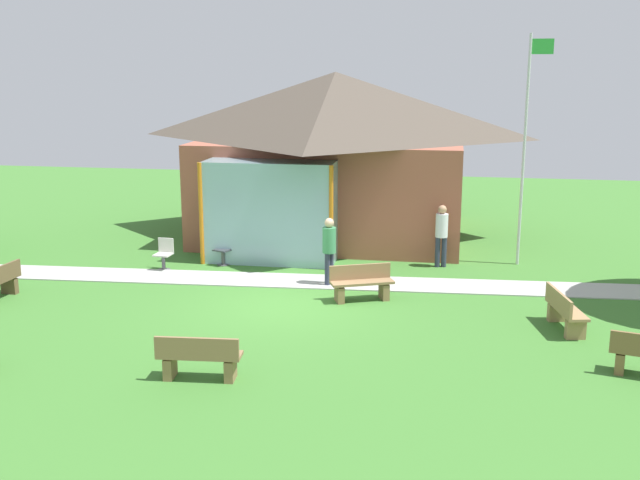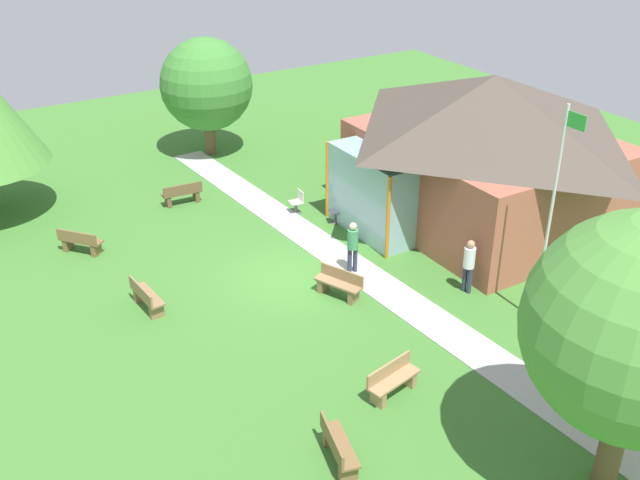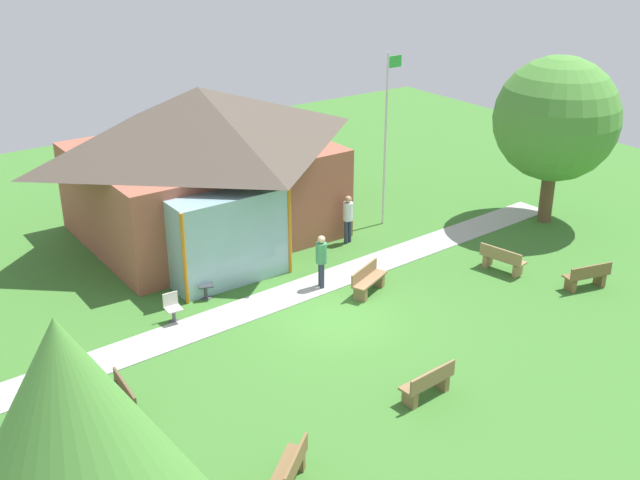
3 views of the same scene
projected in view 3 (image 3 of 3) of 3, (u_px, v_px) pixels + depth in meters
ground_plane at (336, 317)px, 22.41m from camera, size 44.00×44.00×0.00m
pavilion at (203, 160)px, 27.06m from camera, size 9.15×8.62×5.27m
footpath at (298, 291)px, 23.87m from camera, size 23.29×2.63×0.03m
flagpole at (386, 133)px, 27.60m from camera, size 0.64×0.08×6.30m
bench_front_center at (428, 384)px, 18.61m from camera, size 1.53×0.56×0.84m
bench_front_left at (290, 471)px, 15.75m from camera, size 1.44×1.29×0.84m
bench_mid_right at (502, 260)px, 25.04m from camera, size 0.74×1.56×0.84m
bench_rear_near_path at (368, 281)px, 23.67m from camera, size 1.55×0.98×0.84m
bench_lawn_far_right at (587, 277)px, 23.92m from camera, size 1.56×0.79×0.84m
bench_mid_left at (120, 400)px, 17.99m from camera, size 0.54×1.53×0.84m
patio_chair_porch_left at (205, 284)px, 23.40m from camera, size 0.57×0.57×0.86m
patio_chair_west at (173, 308)px, 22.02m from camera, size 0.47×0.47×0.86m
visitor_near_flagpole at (348, 215)px, 26.93m from camera, size 0.34×0.34×1.74m
visitor_on_path at (321, 257)px, 23.74m from camera, size 0.34×0.34×1.74m
tree_east_hedge at (556, 119)px, 27.68m from camera, size 4.47×4.47×6.14m
tree_lawn_corner at (76, 464)px, 10.28m from camera, size 4.87×4.87×6.37m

